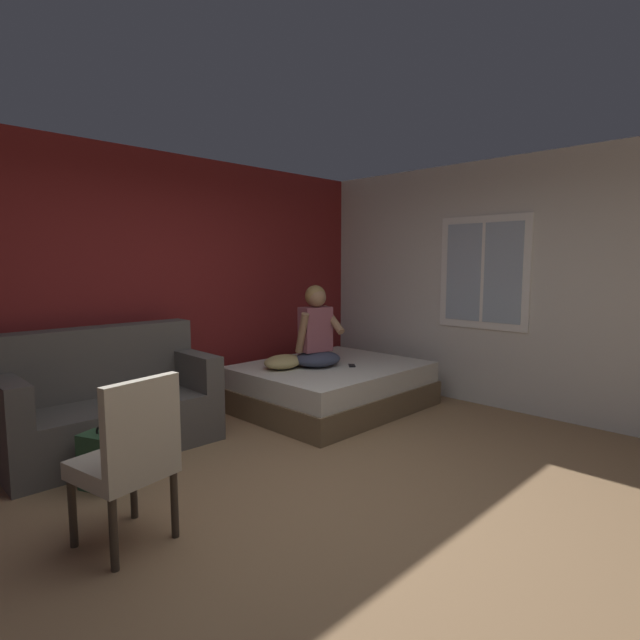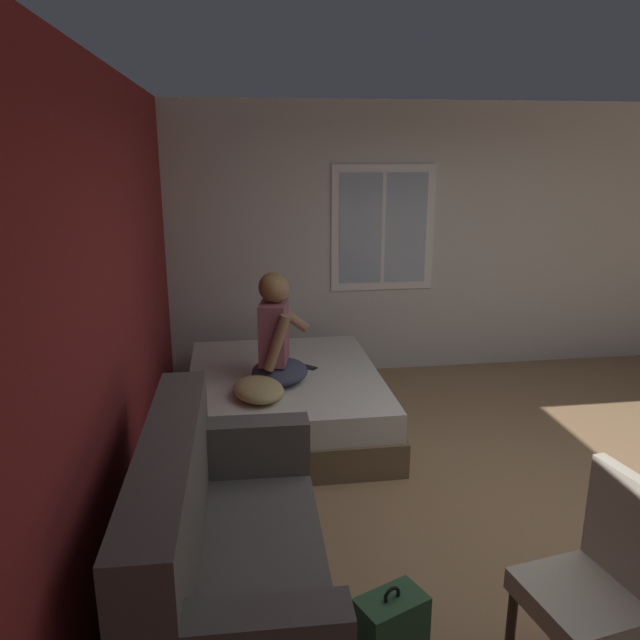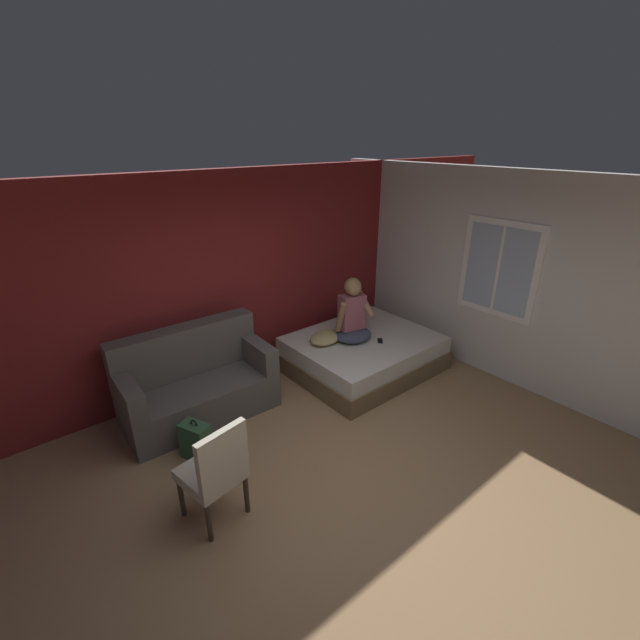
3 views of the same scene
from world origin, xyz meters
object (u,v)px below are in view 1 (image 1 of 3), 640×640
Objects in this scene: cell_phone at (352,366)px; throw_pillow at (283,362)px; couch at (109,405)px; bed at (331,386)px; backpack at (104,462)px; person_seated at (316,333)px; side_chair at (129,455)px.

throw_pillow is at bearing -172.64° from cell_phone.
couch reaches higher than cell_phone.
bed reaches higher than backpack.
throw_pillow is (1.75, -0.25, 0.16)m from couch.
person_seated reaches higher than backpack.
bed is at bearing -25.11° from throw_pillow.
person_seated is at bearing 177.26° from cell_phone.
couch is 1.97× the size of person_seated.
person_seated reaches higher than bed.
person_seated is at bearing -26.44° from throw_pillow.
bed is 2.31m from couch.
bed is at bearing -12.23° from couch.
couch reaches higher than backpack.
bed is 0.63m from person_seated.
person_seated reaches higher than couch.
cell_phone is (0.60, -0.45, -0.07)m from throw_pillow.
throw_pillow is 0.75m from cell_phone.
backpack is (0.18, 0.85, -0.34)m from side_chair.
couch is at bearing 168.61° from person_seated.
backpack is at bearing -115.64° from couch.
backpack is at bearing 77.81° from side_chair.
side_chair is at bearing -158.86° from bed.
person_seated is (2.61, 1.14, 0.30)m from side_chair.
bed is 2.99m from side_chair.
person_seated is (-0.16, 0.07, 0.60)m from bed.
bed is at bearing 4.99° from backpack.
person_seated is 1.82× the size of throw_pillow.
bed is at bearing 21.14° from side_chair.
couch is 1.65m from side_chair.
cell_phone is at bearing 16.61° from side_chair.
bed is 4.06× the size of throw_pillow.
backpack is 0.95× the size of throw_pillow.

